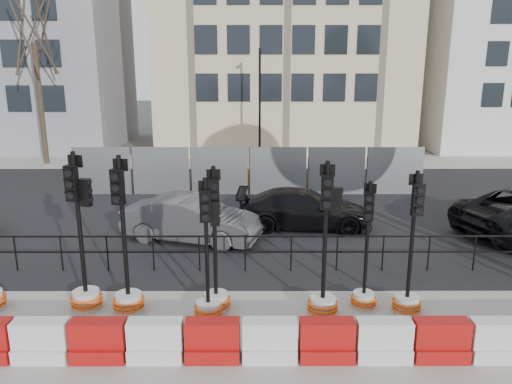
{
  "coord_description": "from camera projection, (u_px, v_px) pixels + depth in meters",
  "views": [
    {
      "loc": [
        0.26,
        -10.98,
        5.38
      ],
      "look_at": [
        0.29,
        3.0,
        1.69
      ],
      "focal_mm": 35.0,
      "sensor_mm": 36.0,
      "label": 1
    }
  ],
  "objects": [
    {
      "name": "lamp_post_far",
      "position": [
        260.0,
        104.0,
        25.65
      ],
      "size": [
        0.12,
        0.56,
        6.0
      ],
      "color": "black",
      "rests_on": "ground"
    },
    {
      "name": "sidewalk_near",
      "position": [
        241.0,
        365.0,
        9.08
      ],
      "size": [
        40.0,
        6.0,
        0.02
      ],
      "primitive_type": "cube",
      "color": "gray",
      "rests_on": "ground"
    },
    {
      "name": "traffic_signal_g",
      "position": [
        365.0,
        283.0,
        11.08
      ],
      "size": [
        0.58,
        0.58,
        2.93
      ],
      "rotation": [
        0.0,
        0.0,
        -0.27
      ],
      "color": "silver",
      "rests_on": "ground"
    },
    {
      "name": "heras_fencing",
      "position": [
        238.0,
        174.0,
        21.19
      ],
      "size": [
        14.33,
        1.72,
        2.0
      ],
      "color": "gray",
      "rests_on": "ground"
    },
    {
      "name": "barrier_row",
      "position": [
        241.0,
        342.0,
        9.18
      ],
      "size": [
        14.65,
        0.5,
        0.8
      ],
      "color": "#B1150E",
      "rests_on": "ground"
    },
    {
      "name": "sidewalk_far",
      "position": [
        250.0,
        162.0,
        27.45
      ],
      "size": [
        40.0,
        4.0,
        0.02
      ],
      "primitive_type": "cube",
      "color": "gray",
      "rests_on": "ground"
    },
    {
      "name": "car_c",
      "position": [
        304.0,
        209.0,
        16.45
      ],
      "size": [
        2.31,
        4.64,
        1.29
      ],
      "primitive_type": "imported",
      "rotation": [
        0.0,
        0.0,
        1.51
      ],
      "color": "black",
      "rests_on": "ground"
    },
    {
      "name": "traffic_signal_c",
      "position": [
        127.0,
        281.0,
        10.86
      ],
      "size": [
        0.69,
        0.69,
        3.52
      ],
      "rotation": [
        0.0,
        0.0,
        -0.2
      ],
      "color": "silver",
      "rests_on": "ground"
    },
    {
      "name": "road",
      "position": [
        248.0,
        208.0,
        18.75
      ],
      "size": [
        40.0,
        14.0,
        0.03
      ],
      "primitive_type": "cube",
      "color": "black",
      "rests_on": "ground"
    },
    {
      "name": "building_grey",
      "position": [
        29.0,
        34.0,
        31.44
      ],
      "size": [
        11.0,
        9.06,
        14.0
      ],
      "color": "gray",
      "rests_on": "ground"
    },
    {
      "name": "traffic_signal_h",
      "position": [
        408.0,
        285.0,
        10.82
      ],
      "size": [
        0.63,
        0.63,
        3.2
      ],
      "rotation": [
        0.0,
        0.0,
        0.1
      ],
      "color": "silver",
      "rests_on": "ground"
    },
    {
      "name": "traffic_signal_b",
      "position": [
        84.0,
        274.0,
        10.94
      ],
      "size": [
        0.7,
        0.7,
        3.57
      ],
      "rotation": [
        0.0,
        0.0,
        -0.23
      ],
      "color": "silver",
      "rests_on": "ground"
    },
    {
      "name": "traffic_signal_f",
      "position": [
        324.0,
        280.0,
        10.69
      ],
      "size": [
        0.68,
        0.68,
        3.43
      ],
      "rotation": [
        0.0,
        0.0,
        -0.11
      ],
      "color": "silver",
      "rests_on": "ground"
    },
    {
      "name": "traffic_signal_d",
      "position": [
        208.0,
        286.0,
        10.58
      ],
      "size": [
        0.61,
        0.61,
        3.11
      ],
      "rotation": [
        0.0,
        0.0,
        0.05
      ],
      "color": "silver",
      "rests_on": "ground"
    },
    {
      "name": "car_b",
      "position": [
        191.0,
        219.0,
        15.23
      ],
      "size": [
        3.73,
        4.99,
        1.38
      ],
      "primitive_type": "imported",
      "rotation": [
        0.0,
        0.0,
        1.29
      ],
      "color": "#48494D",
      "rests_on": "ground"
    },
    {
      "name": "traffic_signal_e",
      "position": [
        216.0,
        282.0,
        10.95
      ],
      "size": [
        0.64,
        0.64,
        3.27
      ],
      "rotation": [
        0.0,
        0.0,
        0.07
      ],
      "color": "silver",
      "rests_on": "ground"
    },
    {
      "name": "building_cream",
      "position": [
        283.0,
        1.0,
        30.96
      ],
      "size": [
        15.0,
        10.06,
        18.0
      ],
      "color": "beige",
      "rests_on": "ground"
    },
    {
      "name": "ground",
      "position": [
        244.0,
        292.0,
        11.98
      ],
      "size": [
        120.0,
        120.0,
        0.0
      ],
      "primitive_type": "plane",
      "color": "#51514C",
      "rests_on": "ground"
    },
    {
      "name": "tree_bare_far",
      "position": [
        33.0,
        35.0,
        25.26
      ],
      "size": [
        2.0,
        2.0,
        9.0
      ],
      "color": "#473828",
      "rests_on": "ground"
    },
    {
      "name": "kerb_railing",
      "position": [
        245.0,
        247.0,
        12.97
      ],
      "size": [
        18.0,
        0.04,
        1.0
      ],
      "color": "black",
      "rests_on": "ground"
    }
  ]
}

